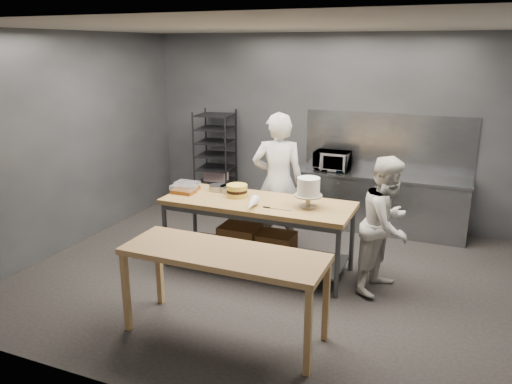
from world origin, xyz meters
TOP-DOWN VIEW (x-y plane):
  - ground at (0.00, 0.00)m, footprint 6.00×6.00m
  - back_wall at (0.00, 2.50)m, footprint 6.00×0.04m
  - work_table at (-0.24, 0.15)m, footprint 2.40×0.90m
  - near_counter at (0.07, -1.41)m, footprint 2.00×0.70m
  - back_counter at (1.00, 2.18)m, footprint 2.60×0.60m
  - splashback_panel at (1.00, 2.48)m, footprint 2.60×0.02m
  - speed_rack at (-1.81, 2.10)m, footprint 0.68×0.73m
  - chef_behind at (-0.22, 0.88)m, footprint 0.82×0.65m
  - chef_right at (1.37, 0.20)m, footprint 0.82×0.93m
  - microwave at (0.21, 2.18)m, footprint 0.54×0.37m
  - frosted_cake_stand at (0.44, 0.15)m, footprint 0.34×0.34m
  - layer_cake at (-0.54, 0.22)m, footprint 0.27×0.27m
  - cake_pans at (-0.95, 0.37)m, footprint 0.88×0.38m
  - piping_bag at (-0.17, -0.17)m, footprint 0.18×0.40m
  - offset_spatula at (0.07, -0.07)m, footprint 0.36×0.02m
  - pastry_clamshells at (-1.28, 0.17)m, footprint 0.35×0.38m

SIDE VIEW (x-z plane):
  - ground at x=0.00m, z-range 0.00..0.00m
  - back_counter at x=1.00m, z-range 0.00..0.90m
  - work_table at x=-0.24m, z-range 0.11..1.03m
  - chef_right at x=1.37m, z-range 0.00..1.62m
  - near_counter at x=0.07m, z-range 0.36..1.26m
  - speed_rack at x=-1.81m, z-range -0.02..1.73m
  - offset_spatula at x=0.07m, z-range 0.92..0.93m
  - cake_pans at x=-0.95m, z-range 0.92..0.99m
  - chef_behind at x=-0.22m, z-range 0.00..1.95m
  - pastry_clamshells at x=-1.28m, z-range 0.92..1.03m
  - piping_bag at x=-0.17m, z-range 0.92..1.04m
  - layer_cake at x=-0.54m, z-range 0.92..1.08m
  - microwave at x=0.21m, z-range 0.90..1.20m
  - frosted_cake_stand at x=0.44m, z-range 0.97..1.34m
  - splashback_panel at x=1.00m, z-range 0.90..1.80m
  - back_wall at x=0.00m, z-range 0.00..3.00m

